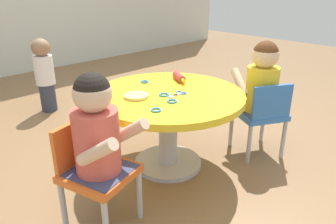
{
  "coord_description": "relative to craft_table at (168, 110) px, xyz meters",
  "views": [
    {
      "loc": [
        -1.29,
        -1.33,
        1.15
      ],
      "look_at": [
        0.0,
        0.0,
        0.38
      ],
      "focal_mm": 34.42,
      "sensor_mm": 36.0,
      "label": 1
    }
  ],
  "objects": [
    {
      "name": "ground_plane",
      "position": [
        0.0,
        0.0,
        -0.39
      ],
      "size": [
        10.0,
        10.0,
        0.0
      ],
      "primitive_type": "plane",
      "color": "olive"
    },
    {
      "name": "seated_child_left",
      "position": [
        -0.62,
        -0.19,
        0.14
      ],
      "size": [
        0.35,
        0.41,
        0.51
      ],
      "color": "#3F4772",
      "rests_on": "ground"
    },
    {
      "name": "craft_table",
      "position": [
        0.0,
        0.0,
        0.0
      ],
      "size": [
        0.94,
        0.94,
        0.51
      ],
      "color": "silver",
      "rests_on": "ground"
    },
    {
      "name": "cookie_cutter_0",
      "position": [
        0.04,
        0.26,
        0.12
      ],
      "size": [
        0.06,
        0.06,
        0.01
      ],
      "primitive_type": "torus",
      "color": "#3F99D8",
      "rests_on": "craft_table"
    },
    {
      "name": "seated_child_right",
      "position": [
        0.57,
        -0.3,
        0.14
      ],
      "size": [
        0.4,
        0.43,
        0.51
      ],
      "color": "#3F4772",
      "rests_on": "ground"
    },
    {
      "name": "cookie_cutter_3",
      "position": [
        -0.09,
        -0.13,
        0.12
      ],
      "size": [
        0.06,
        0.06,
        0.01
      ],
      "primitive_type": "torus",
      "color": "#3F99D8",
      "rests_on": "craft_table"
    },
    {
      "name": "cookie_cutter_2",
      "position": [
        -0.05,
        -0.02,
        0.12
      ],
      "size": [
        0.06,
        0.06,
        0.01
      ],
      "primitive_type": "torus",
      "color": "#3F99D8",
      "rests_on": "craft_table"
    },
    {
      "name": "child_chair_right",
      "position": [
        0.56,
        -0.33,
        -0.09
      ],
      "size": [
        0.41,
        0.41,
        0.54
      ],
      "color": "#B7B7BC",
      "rests_on": "ground"
    },
    {
      "name": "toddler_standing",
      "position": [
        -0.13,
        1.47,
        -0.03
      ],
      "size": [
        0.17,
        0.17,
        0.67
      ],
      "color": "#33384C",
      "rests_on": "ground"
    },
    {
      "name": "cookie_cutter_1",
      "position": [
        -0.25,
        -0.16,
        0.12
      ],
      "size": [
        0.06,
        0.06,
        0.01
      ],
      "primitive_type": "torus",
      "color": "#3F99D8",
      "rests_on": "craft_table"
    },
    {
      "name": "craft_scissors",
      "position": [
        0.03,
        -0.06,
        0.12
      ],
      "size": [
        0.14,
        0.08,
        0.01
      ],
      "color": "silver",
      "rests_on": "craft_table"
    },
    {
      "name": "child_chair_left",
      "position": [
        -0.63,
        -0.15,
        -0.09
      ],
      "size": [
        0.37,
        0.37,
        0.54
      ],
      "color": "#B7B7BC",
      "rests_on": "ground"
    },
    {
      "name": "playdough_blob_0",
      "position": [
        -0.19,
        0.07,
        0.12
      ],
      "size": [
        0.15,
        0.15,
        0.02
      ],
      "primitive_type": "cylinder",
      "color": "#F2CC72",
      "rests_on": "craft_table"
    },
    {
      "name": "rolling_pin",
      "position": [
        0.23,
        0.13,
        0.14
      ],
      "size": [
        0.13,
        0.21,
        0.05
      ],
      "color": "#D83F3F",
      "rests_on": "craft_table"
    }
  ]
}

